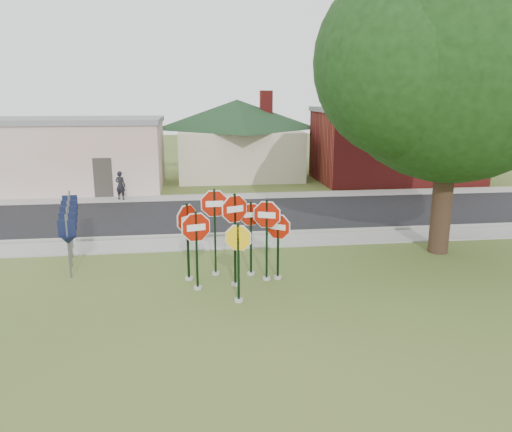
{
  "coord_description": "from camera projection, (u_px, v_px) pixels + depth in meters",
  "views": [
    {
      "loc": [
        -1.19,
        -12.66,
        5.49
      ],
      "look_at": [
        0.71,
        2.0,
        1.9
      ],
      "focal_mm": 35.0,
      "sensor_mm": 36.0,
      "label": 1
    }
  ],
  "objects": [
    {
      "name": "building_house",
      "position": [
        237.0,
        123.0,
        34.23
      ],
      "size": [
        11.6,
        11.6,
        6.2
      ],
      "color": "#B4AA8F",
      "rests_on": "ground"
    },
    {
      "name": "building_brick",
      "position": [
        395.0,
        144.0,
        32.4
      ],
      "size": [
        10.2,
        6.2,
        4.75
      ],
      "color": "maroon",
      "rests_on": "ground"
    },
    {
      "name": "stop_sign_left",
      "position": [
        196.0,
        239.0,
        14.15
      ],
      "size": [
        1.13,
        0.3,
        2.44
      ],
      "color": "#9E9C93",
      "rests_on": "ground"
    },
    {
      "name": "oak_tree",
      "position": [
        455.0,
        54.0,
        16.34
      ],
      "size": [
        12.1,
        11.5,
        11.06
      ],
      "color": "black",
      "rests_on": "ground"
    },
    {
      "name": "stop_sign_far_right",
      "position": [
        278.0,
        237.0,
        15.03
      ],
      "size": [
        0.91,
        0.6,
        2.19
      ],
      "color": "#9E9C93",
      "rests_on": "ground"
    },
    {
      "name": "stop_sign_back_left",
      "position": [
        215.0,
        218.0,
        15.24
      ],
      "size": [
        1.16,
        0.24,
        2.86
      ],
      "color": "#9E9C93",
      "rests_on": "ground"
    },
    {
      "name": "stop_sign_yellow",
      "position": [
        238.0,
        253.0,
        13.3
      ],
      "size": [
        0.94,
        0.33,
        2.3
      ],
      "color": "#9E9C93",
      "rests_on": "ground"
    },
    {
      "name": "sidewalk_near",
      "position": [
        226.0,
        243.0,
        18.93
      ],
      "size": [
        60.0,
        1.6,
        0.06
      ],
      "primitive_type": "cube",
      "color": "gray",
      "rests_on": "ground"
    },
    {
      "name": "ground",
      "position": [
        240.0,
        301.0,
        13.64
      ],
      "size": [
        120.0,
        120.0,
        0.0
      ],
      "primitive_type": "plane",
      "color": "#3E5720",
      "rests_on": "ground"
    },
    {
      "name": "road",
      "position": [
        219.0,
        215.0,
        23.27
      ],
      "size": [
        60.0,
        7.0,
        0.04
      ],
      "primitive_type": "cube",
      "color": "black",
      "rests_on": "ground"
    },
    {
      "name": "stop_sign_back_right",
      "position": [
        251.0,
        229.0,
        15.31
      ],
      "size": [
        0.96,
        0.24,
        2.43
      ],
      "color": "#9E9C93",
      "rests_on": "ground"
    },
    {
      "name": "sidewalk_far",
      "position": [
        215.0,
        197.0,
        27.42
      ],
      "size": [
        60.0,
        1.6,
        0.06
      ],
      "primitive_type": "cube",
      "color": "gray",
      "rests_on": "ground"
    },
    {
      "name": "stop_sign_center",
      "position": [
        235.0,
        225.0,
        14.36
      ],
      "size": [
        1.04,
        0.46,
        2.89
      ],
      "color": "#9E9C93",
      "rests_on": "ground"
    },
    {
      "name": "bg_tree_right",
      "position": [
        480.0,
        94.0,
        40.13
      ],
      "size": [
        5.6,
        5.6,
        8.4
      ],
      "color": "black",
      "rests_on": "ground"
    },
    {
      "name": "stop_sign_right",
      "position": [
        267.0,
        228.0,
        14.85
      ],
      "size": [
        1.08,
        0.41,
        2.61
      ],
      "color": "#9E9C93",
      "rests_on": "ground"
    },
    {
      "name": "pedestrian",
      "position": [
        120.0,
        185.0,
        26.47
      ],
      "size": [
        0.65,
        0.55,
        1.53
      ],
      "primitive_type": "imported",
      "rotation": [
        0.0,
        0.0,
        2.76
      ],
      "color": "black",
      "rests_on": "sidewalk_far"
    },
    {
      "name": "stop_sign_far_left",
      "position": [
        187.0,
        230.0,
        14.87
      ],
      "size": [
        0.79,
        0.89,
        2.51
      ],
      "color": "#9E9C93",
      "rests_on": "ground"
    },
    {
      "name": "building_stucco",
      "position": [
        58.0,
        153.0,
        29.36
      ],
      "size": [
        12.2,
        6.2,
        4.2
      ],
      "color": "beige",
      "rests_on": "ground"
    },
    {
      "name": "curb",
      "position": [
        224.0,
        235.0,
        19.89
      ],
      "size": [
        60.0,
        0.2,
        0.14
      ],
      "primitive_type": "cube",
      "color": "gray",
      "rests_on": "ground"
    },
    {
      "name": "route_sign_row",
      "position": [
        69.0,
        223.0,
        17.02
      ],
      "size": [
        1.43,
        4.63,
        2.0
      ],
      "color": "#59595E",
      "rests_on": "ground"
    }
  ]
}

